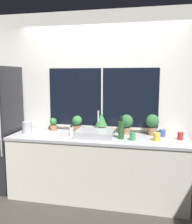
{
  "coord_description": "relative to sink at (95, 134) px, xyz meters",
  "views": [
    {
      "loc": [
        0.71,
        -3.0,
        1.73
      ],
      "look_at": [
        -0.01,
        0.33,
        1.25
      ],
      "focal_mm": 40.0,
      "sensor_mm": 36.0,
      "label": 1
    }
  ],
  "objects": [
    {
      "name": "mug_blue",
      "position": [
        0.92,
        0.22,
        0.0
      ],
      "size": [
        0.09,
        0.09,
        0.09
      ],
      "color": "#3351AD",
      "rests_on": "counter"
    },
    {
      "name": "counter",
      "position": [
        0.03,
        0.01,
        -0.49
      ],
      "size": [
        2.49,
        0.69,
        0.9
      ],
      "color": "silver",
      "rests_on": "ground_plane"
    },
    {
      "name": "wall_back",
      "position": [
        0.03,
        0.41,
        0.41
      ],
      "size": [
        8.0,
        0.09,
        2.7
      ],
      "color": "silver",
      "rests_on": "ground_plane"
    },
    {
      "name": "sink",
      "position": [
        0.0,
        0.0,
        0.0
      ],
      "size": [
        0.52,
        0.47,
        0.34
      ],
      "color": "#ADADB2",
      "rests_on": "counter"
    },
    {
      "name": "mug_yellow",
      "position": [
        0.84,
        -0.04,
        0.01
      ],
      "size": [
        0.09,
        0.09,
        0.1
      ],
      "color": "gold",
      "rests_on": "counter"
    },
    {
      "name": "potted_plant_center",
      "position": [
        0.04,
        0.27,
        0.13
      ],
      "size": [
        0.18,
        0.18,
        0.3
      ],
      "color": "#9E6B4C",
      "rests_on": "counter"
    },
    {
      "name": "mug_red",
      "position": [
        1.15,
        0.09,
        0.0
      ],
      "size": [
        0.08,
        0.08,
        0.1
      ],
      "color": "#B72D28",
      "rests_on": "counter"
    },
    {
      "name": "potted_plant_far_left",
      "position": [
        -0.73,
        0.27,
        0.05
      ],
      "size": [
        0.11,
        0.11,
        0.2
      ],
      "color": "#9E6B4C",
      "rests_on": "counter"
    },
    {
      "name": "potted_plant_right",
      "position": [
        0.41,
        0.27,
        0.13
      ],
      "size": [
        0.19,
        0.19,
        0.29
      ],
      "color": "#9E6B4C",
      "rests_on": "counter"
    },
    {
      "name": "potted_plant_left",
      "position": [
        -0.34,
        0.27,
        0.09
      ],
      "size": [
        0.15,
        0.15,
        0.25
      ],
      "color": "#9E6B4C",
      "rests_on": "counter"
    },
    {
      "name": "mug_green",
      "position": [
        0.53,
        -0.07,
        0.0
      ],
      "size": [
        0.08,
        0.08,
        0.1
      ],
      "color": "#38844C",
      "rests_on": "counter"
    },
    {
      "name": "potted_plant_far_right",
      "position": [
        0.78,
        0.27,
        0.13
      ],
      "size": [
        0.19,
        0.19,
        0.3
      ],
      "color": "#9E6B4C",
      "rests_on": "counter"
    },
    {
      "name": "kettle",
      "position": [
        -1.02,
        -0.01,
        0.05
      ],
      "size": [
        0.14,
        0.14,
        0.19
      ],
      "color": "#B2B2B7",
      "rests_on": "counter"
    },
    {
      "name": "bottle_tall",
      "position": [
        0.37,
        -0.04,
        0.08
      ],
      "size": [
        0.08,
        0.08,
        0.31
      ],
      "color": "#235128",
      "rests_on": "counter"
    },
    {
      "name": "soap_bottle",
      "position": [
        -0.35,
        0.01,
        0.02
      ],
      "size": [
        0.06,
        0.06,
        0.15
      ],
      "color": "white",
      "rests_on": "counter"
    },
    {
      "name": "wall_left",
      "position": [
        -2.22,
        1.17,
        0.41
      ],
      "size": [
        0.06,
        7.0,
        2.7
      ],
      "color": "silver",
      "rests_on": "ground_plane"
    },
    {
      "name": "ground_plane",
      "position": [
        0.03,
        -0.33,
        -0.94
      ],
      "size": [
        14.0,
        14.0,
        0.0
      ],
      "primitive_type": "plane",
      "color": "#38332D"
    }
  ]
}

